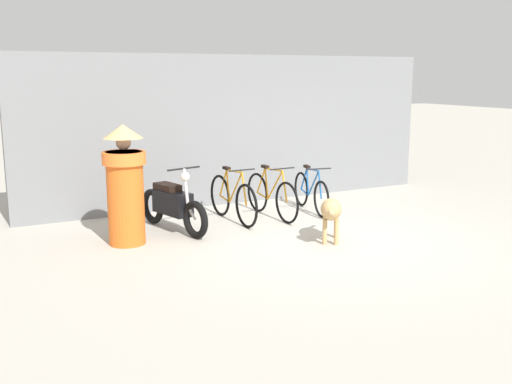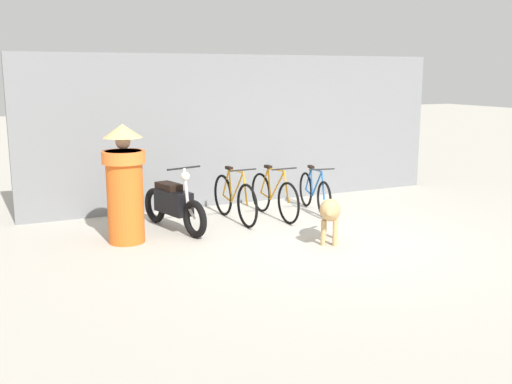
% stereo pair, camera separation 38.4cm
% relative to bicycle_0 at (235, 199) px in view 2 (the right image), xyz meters
% --- Properties ---
extents(ground_plane, '(60.00, 60.00, 0.00)m').
position_rel_bicycle_0_xyz_m(ground_plane, '(0.79, -1.80, -0.38)').
color(ground_plane, '#B7B2A5').
extents(shop_wall_back, '(8.31, 0.20, 2.78)m').
position_rel_bicycle_0_xyz_m(shop_wall_back, '(0.79, 1.37, 1.01)').
color(shop_wall_back, slate).
rests_on(shop_wall_back, ground).
extents(bicycle_0, '(0.46, 1.68, 0.93)m').
position_rel_bicycle_0_xyz_m(bicycle_0, '(0.00, 0.00, 0.00)').
color(bicycle_0, black).
rests_on(bicycle_0, ground).
extents(bicycle_1, '(0.46, 1.70, 0.91)m').
position_rel_bicycle_0_xyz_m(bicycle_1, '(0.72, -0.04, -0.01)').
color(bicycle_1, black).
rests_on(bicycle_1, ground).
extents(bicycle_2, '(0.46, 1.57, 0.84)m').
position_rel_bicycle_0_xyz_m(bicycle_2, '(1.57, 0.02, -0.04)').
color(bicycle_2, black).
rests_on(bicycle_2, ground).
extents(motorcycle, '(0.62, 1.77, 1.05)m').
position_rel_bicycle_0_xyz_m(motorcycle, '(-1.09, -0.10, 0.03)').
color(motorcycle, black).
rests_on(motorcycle, ground).
extents(stray_dog, '(0.73, 0.97, 0.70)m').
position_rel_bicycle_0_xyz_m(stray_dog, '(0.72, -1.82, 0.10)').
color(stray_dog, tan).
rests_on(stray_dog, ground).
extents(person_in_robes, '(0.87, 0.87, 1.74)m').
position_rel_bicycle_0_xyz_m(person_in_robes, '(-1.94, -0.49, 0.51)').
color(person_in_robes, orange).
rests_on(person_in_robes, ground).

